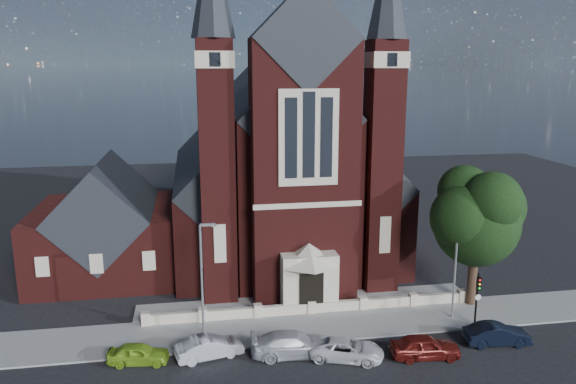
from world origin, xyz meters
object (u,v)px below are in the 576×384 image
Objects in this scene: car_dark_red at (425,347)px; street_lamp_left at (203,274)px; church at (277,167)px; street_lamp_right at (457,259)px; car_silver_b at (293,344)px; parish_hall at (107,229)px; car_white_suv at (347,349)px; car_lime_van at (139,354)px; street_tree at (480,219)px; car_silver_a at (209,347)px; car_navy at (497,334)px; traffic_signal at (478,293)px.

street_lamp_left is at bearing 75.00° from car_dark_red.
church is 21.76m from street_lamp_right.
parish_hall is at bearing 40.50° from car_silver_b.
street_lamp_right is 1.52× the size of car_silver_b.
car_dark_red is (8.20, -1.71, -0.02)m from car_silver_b.
street_lamp_right is 10.96m from car_white_suv.
car_lime_van is at bearing 101.81° from car_white_suv.
street_tree reaches higher than street_lamp_right.
car_silver_a is (-7.72, -21.60, -7.48)m from church.
church reaches higher than street_lamp_left.
street_lamp_right is 1.73× the size of car_white_suv.
street_lamp_right is at bearing -95.34° from car_silver_a.
street_lamp_left reaches higher than car_dark_red.
car_silver_b is at bearing -96.30° from church.
street_lamp_right is 13.52m from car_silver_b.
street_lamp_right is (26.09, -14.00, 0.59)m from parish_hall.
car_navy is at bearing -64.22° from church.
church is 8.08× the size of car_navy.
street_tree is 3.84m from street_lamp_right.
street_lamp_left is 1.73× the size of car_white_suv.
car_silver_a is at bearing -83.15° from car_lime_van.
church is 23.55m from car_silver_b.
car_lime_van is 23.28m from car_navy.
street_lamp_right reaches higher than car_lime_van.
car_lime_van is at bearing -76.67° from parish_hall.
church is 26.73m from car_navy.
street_lamp_left is at bearing -50.45° from car_lime_van.
street_tree reaches higher than car_silver_a.
street_lamp_left is 2.02× the size of traffic_signal.
church is at bearing 21.27° from car_white_suv.
street_tree is 2.28× the size of car_white_suv.
car_navy is at bearing -76.43° from car_dark_red.
car_silver_a is (0.19, -2.65, -3.90)m from street_lamp_left.
street_lamp_left is 2.15× the size of car_lime_van.
car_white_suv is at bearing 96.09° from car_navy.
traffic_signal is at bearing -4.76° from street_lamp_left.
car_silver_b is at bearing -172.80° from traffic_signal.
car_silver_a is (-17.81, -2.65, -3.90)m from street_lamp_right.
parish_hall is 1.14× the size of street_tree.
car_silver_a is at bearing -63.57° from parish_hall.
car_white_suv is (8.53, -1.65, -0.05)m from car_silver_a.
street_lamp_left reaches higher than car_silver_b.
church is 2.86× the size of parish_hall.
street_tree is at bearing -43.73° from car_white_suv.
car_dark_red is at bearing -135.69° from street_tree.
car_navy is (-1.44, -5.87, -6.25)m from street_tree.
car_white_suv is 10.35m from car_navy.
street_tree reaches higher than car_white_suv.
street_tree is 11.41m from car_dark_red.
car_dark_red is 1.02× the size of car_navy.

